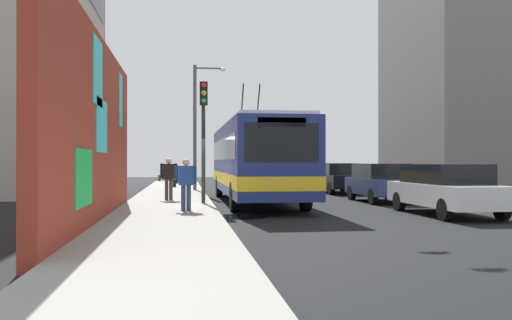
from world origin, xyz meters
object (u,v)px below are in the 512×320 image
parked_car_white (446,188)px  city_bus (255,159)px  traffic_light (204,122)px  parked_car_navy (381,182)px  parked_car_black (337,177)px  parked_car_silver (309,174)px  pedestrian_midblock (168,176)px  street_lamp (198,118)px  pedestrian_at_curb (186,181)px

parked_car_white → city_bus: bearing=42.0°
city_bus → traffic_light: city_bus is taller
traffic_light → parked_car_navy: bearing=-76.3°
parked_car_black → parked_car_silver: 6.39m
city_bus → parked_car_black: city_bus is taller
parked_car_black → traffic_light: bearing=138.3°
parked_car_black → pedestrian_midblock: bearing=125.9°
parked_car_black → traffic_light: 11.28m
parked_car_navy → parked_car_white: bearing=-180.0°
parked_car_white → parked_car_black: 12.02m
parked_car_black → street_lamp: street_lamp is taller
pedestrian_at_curb → traffic_light: 3.58m
parked_car_white → pedestrian_midblock: 10.39m
parked_car_white → parked_car_navy: size_ratio=1.20×
parked_car_navy → pedestrian_midblock: size_ratio=2.48×
parked_car_navy → pedestrian_at_curb: 9.27m
pedestrian_midblock → street_lamp: (7.57, -1.39, 2.87)m
pedestrian_at_curb → street_lamp: street_lamp is taller
city_bus → parked_car_black: 8.19m
parked_car_black → street_lamp: (1.31, 7.26, 3.15)m
pedestrian_midblock → traffic_light: (-1.99, -1.30, 1.99)m
parked_car_black → pedestrian_at_curb: bearing=144.3°
pedestrian_midblock → street_lamp: bearing=-10.4°
city_bus → parked_car_silver: 13.70m
pedestrian_at_curb → parked_car_silver: bearing=-24.6°
traffic_light → parked_car_silver: bearing=-26.7°
parked_car_white → traffic_light: bearing=62.9°
parked_car_white → traffic_light: size_ratio=1.11×
pedestrian_at_curb → parked_car_black: bearing=-35.7°
city_bus → parked_car_white: bearing=-138.0°
parked_car_white → traffic_light: 8.56m
pedestrian_at_curb → pedestrian_midblock: bearing=7.6°
parked_car_navy → street_lamp: 11.09m
city_bus → parked_car_black: size_ratio=2.50×
city_bus → pedestrian_midblock: size_ratio=7.27×
traffic_light → street_lamp: 9.60m
parked_car_silver → traffic_light: traffic_light is taller
street_lamp → pedestrian_midblock: bearing=169.6°
parked_car_navy → pedestrian_midblock: bearing=88.7°
parked_car_silver → traffic_light: bearing=153.3°
pedestrian_midblock → traffic_light: size_ratio=0.37×
street_lamp → parked_car_white: bearing=-151.4°
traffic_light → street_lamp: size_ratio=0.66×
parked_car_white → parked_car_navy: 5.56m
pedestrian_at_curb → pedestrian_midblock: 4.91m
parked_car_black → traffic_light: (-8.25, 7.35, 2.27)m
traffic_light → pedestrian_midblock: bearing=33.2°
parked_car_black → parked_car_white: bearing=-180.0°
city_bus → parked_car_navy: city_bus is taller
pedestrian_at_curb → street_lamp: size_ratio=0.24×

